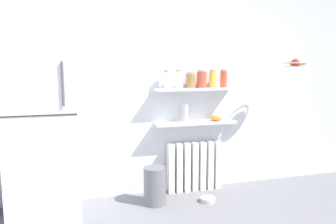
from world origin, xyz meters
name	(u,v)px	position (x,y,z in m)	size (l,w,h in m)	color
back_wall	(175,86)	(0.00, 2.05, 1.30)	(7.04, 0.10, 2.60)	silver
refrigerator	(43,135)	(-1.50, 1.65, 0.86)	(0.68, 0.74, 1.73)	silver
radiator	(194,166)	(0.22, 1.92, 0.31)	(0.69, 0.12, 0.61)	white
wall_shelf_lower	(196,123)	(0.22, 1.89, 0.86)	(1.00, 0.22, 0.03)	white
wall_shelf_upper	(196,89)	(0.22, 1.89, 1.27)	(1.00, 0.22, 0.03)	white
storage_jar_0	(167,79)	(-0.14, 1.89, 1.39)	(0.09, 0.09, 0.21)	silver
storage_jar_1	(179,79)	(0.01, 1.89, 1.39)	(0.09, 0.09, 0.22)	silver
storage_jar_2	(190,80)	(0.15, 1.89, 1.38)	(0.11, 0.11, 0.19)	olive
storage_jar_3	(202,79)	(0.29, 1.89, 1.39)	(0.11, 0.11, 0.21)	#C64C38
storage_jar_4	(213,79)	(0.44, 1.89, 1.39)	(0.09, 0.09, 0.22)	yellow
storage_jar_5	(224,78)	(0.58, 1.89, 1.39)	(0.08, 0.08, 0.22)	#C64C38
vase	(185,113)	(0.08, 1.89, 0.98)	(0.08, 0.08, 0.22)	#B2ADA8
shelf_bowl	(216,118)	(0.49, 1.89, 0.91)	(0.15, 0.15, 0.07)	orange
trash_bin	(155,186)	(-0.36, 1.64, 0.21)	(0.25, 0.25, 0.43)	slate
pet_food_bowl	(208,200)	(0.24, 1.53, 0.03)	(0.17, 0.17, 0.05)	#B7B7BC
hanging_fruit_basket	(295,63)	(1.34, 1.55, 1.58)	(0.28, 0.28, 0.09)	#B2B2B7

